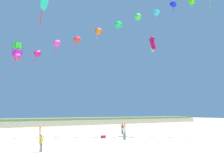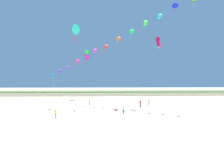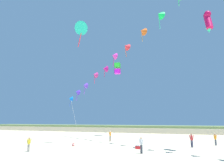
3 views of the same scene
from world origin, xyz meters
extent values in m
plane|color=beige|center=(0.00, 0.00, 0.00)|extent=(240.00, 240.00, 0.00)
cube|color=beige|center=(0.00, 43.42, 0.66)|extent=(120.00, 10.61, 1.32)
cube|color=#6B844C|center=(0.00, 43.42, 1.51)|extent=(120.00, 9.02, 0.76)
cylinder|color=#282D4C|center=(8.74, 12.93, 0.43)|extent=(0.13, 0.13, 0.86)
cylinder|color=#282D4C|center=(8.60, 13.00, 0.43)|extent=(0.13, 0.13, 0.86)
cylinder|color=red|center=(8.67, 12.97, 1.16)|extent=(0.23, 0.23, 0.61)
cylinder|color=red|center=(8.84, 12.88, 1.21)|extent=(0.22, 0.17, 0.58)
cylinder|color=red|center=(8.49, 13.05, 1.21)|extent=(0.22, 0.17, 0.58)
sphere|color=#9E7051|center=(8.67, 12.97, 1.59)|extent=(0.23, 0.23, 0.23)
cylinder|color=#474C56|center=(3.80, 6.08, 0.42)|extent=(0.12, 0.12, 0.84)
cylinder|color=#474C56|center=(3.93, 6.01, 0.42)|extent=(0.12, 0.12, 0.84)
cylinder|color=white|center=(3.87, 6.05, 1.14)|extent=(0.22, 0.22, 0.60)
cylinder|color=white|center=(3.70, 6.14, 1.18)|extent=(0.21, 0.17, 0.57)
cylinder|color=white|center=(4.04, 5.95, 1.18)|extent=(0.21, 0.17, 0.57)
sphere|color=beige|center=(3.87, 6.05, 1.56)|extent=(0.23, 0.23, 0.23)
cylinder|color=gray|center=(-7.62, 2.86, 0.39)|extent=(0.11, 0.11, 0.78)
cylinder|color=gray|center=(-7.75, 2.82, 0.39)|extent=(0.11, 0.11, 0.78)
cylinder|color=yellow|center=(-7.69, 2.84, 1.05)|extent=(0.21, 0.21, 0.55)
cylinder|color=yellow|center=(-7.52, 2.89, 1.10)|extent=(0.20, 0.13, 0.52)
cylinder|color=yellow|center=(-7.86, 2.79, 1.10)|extent=(0.20, 0.13, 0.52)
sphere|color=tan|center=(-7.69, 2.84, 1.44)|extent=(0.21, 0.21, 0.21)
cylinder|color=#474C56|center=(11.60, 16.18, 0.39)|extent=(0.11, 0.11, 0.78)
cylinder|color=#474C56|center=(11.71, 16.26, 0.39)|extent=(0.11, 0.11, 0.78)
cylinder|color=orange|center=(11.65, 16.22, 1.06)|extent=(0.21, 0.21, 0.55)
cylinder|color=orange|center=(11.51, 16.12, 1.10)|extent=(0.19, 0.17, 0.52)
cylinder|color=orange|center=(11.80, 16.33, 1.10)|extent=(0.19, 0.17, 0.52)
sphere|color=#9E7051|center=(11.65, 16.22, 1.44)|extent=(0.21, 0.21, 0.21)
cylinder|color=#726656|center=(-3.60, 16.32, 0.41)|extent=(0.12, 0.12, 0.82)
cylinder|color=#726656|center=(-3.64, 16.18, 0.41)|extent=(0.12, 0.12, 0.82)
cylinder|color=orange|center=(-3.62, 16.25, 1.11)|extent=(0.22, 0.22, 0.58)
cylinder|color=orange|center=(-3.57, 16.43, 1.16)|extent=(0.13, 0.21, 0.55)
cylinder|color=orange|center=(-3.67, 16.07, 1.16)|extent=(0.13, 0.21, 0.55)
sphere|color=beige|center=(-3.62, 16.25, 1.52)|extent=(0.22, 0.22, 0.22)
cone|color=#0F74F1|center=(-15.11, 22.03, 7.91)|extent=(1.37, 1.31, 1.17)
cylinder|color=blue|center=(-15.24, 22.11, 6.98)|extent=(0.21, 0.17, 1.41)
cone|color=#5232D9|center=(-12.70, 20.73, 9.06)|extent=(1.34, 1.20, 1.16)
cylinder|color=#8339E5|center=(-12.83, 20.80, 8.08)|extent=(0.24, 0.11, 1.53)
cone|color=#6A3DDC|center=(-9.92, 18.89, 9.96)|extent=(1.32, 1.16, 1.13)
cylinder|color=#9239E5|center=(-10.05, 18.97, 9.03)|extent=(0.20, 0.18, 1.44)
cone|color=#C32F80|center=(-7.09, 17.44, 11.54)|extent=(1.33, 1.19, 1.13)
cylinder|color=#E5396D|center=(-7.22, 17.51, 10.62)|extent=(0.09, 0.16, 1.41)
cone|color=#BF1879|center=(-4.56, 16.18, 12.12)|extent=(1.31, 1.22, 1.11)
cylinder|color=#E53974|center=(-4.69, 16.26, 11.30)|extent=(0.22, 0.21, 1.21)
cone|color=#E137B2|center=(-2.25, 14.49, 13.68)|extent=(1.33, 1.25, 1.13)
cylinder|color=#E5398D|center=(-2.38, 14.56, 12.69)|extent=(0.24, 0.16, 1.54)
cone|color=#EC313B|center=(0.33, 12.98, 14.37)|extent=(1.43, 1.39, 1.23)
cylinder|color=#E55939|center=(0.20, 13.05, 13.45)|extent=(0.20, 0.15, 1.42)
cone|color=#DF5C1A|center=(3.20, 11.60, 15.78)|extent=(1.36, 1.30, 1.16)
cylinder|color=gold|center=(3.07, 11.67, 14.91)|extent=(0.15, 0.23, 1.30)
cone|color=#0FE757|center=(5.88, 10.05, 16.95)|extent=(1.38, 1.31, 1.18)
cylinder|color=#39E59B|center=(5.75, 10.13, 15.88)|extent=(0.13, 0.12, 1.70)
cylinder|color=#39E576|center=(8.31, 8.48, 17.34)|extent=(0.09, 0.18, 1.21)
cylinder|color=silver|center=(-14.42, 22.73, 3.94)|extent=(1.31, 1.50, 7.88)
cylinder|color=#C00D47|center=(11.24, 8.28, 14.11)|extent=(1.01, 1.39, 2.05)
sphere|color=#C00D47|center=(11.24, 8.28, 14.98)|extent=(0.74, 0.74, 0.74)
cone|color=#2DE59A|center=(11.24, 8.28, 13.05)|extent=(0.78, 0.78, 0.56)
sphere|color=black|center=(11.24, 8.28, 15.19)|extent=(0.15, 0.15, 0.15)
cone|color=#26EEC0|center=(-5.95, 9.83, 17.06)|extent=(2.29, 2.49, 2.20)
cone|color=red|center=(-5.95, 9.83, 17.08)|extent=(1.30, 1.39, 1.23)
cylinder|color=red|center=(-5.95, 9.83, 15.39)|extent=(0.48, 0.45, 2.69)
cube|color=#E51AE0|center=(-5.44, 25.05, 13.80)|extent=(1.45, 1.45, 0.98)
cube|color=#2DE533|center=(-5.44, 25.05, 15.15)|extent=(1.45, 1.45, 0.98)
cylinder|color=black|center=(-5.91, 24.33, 14.47)|extent=(0.04, 0.04, 2.33)
cylinder|color=black|center=(-4.72, 24.58, 14.47)|extent=(0.04, 0.04, 2.33)
cylinder|color=black|center=(-4.97, 25.77, 14.47)|extent=(0.04, 0.04, 2.33)
cylinder|color=black|center=(-6.16, 25.52, 14.47)|extent=(0.04, 0.04, 2.33)
cube|color=red|center=(2.71, 9.23, 0.18)|extent=(0.56, 0.40, 0.36)
cube|color=white|center=(2.71, 9.23, 0.39)|extent=(0.58, 0.41, 0.06)
cylinder|color=black|center=(2.71, 9.23, 0.45)|extent=(0.45, 0.03, 0.03)
sphere|color=red|center=(-5.83, 8.79, 0.18)|extent=(0.36, 0.36, 0.36)
cylinder|color=white|center=(-5.83, 8.79, 0.18)|extent=(0.36, 0.36, 0.09)
camera|label=1|loc=(-14.40, -18.19, 3.45)|focal=38.00mm
camera|label=2|loc=(0.61, -21.94, 6.23)|focal=24.00mm
camera|label=3|loc=(8.71, -14.65, 3.29)|focal=32.00mm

